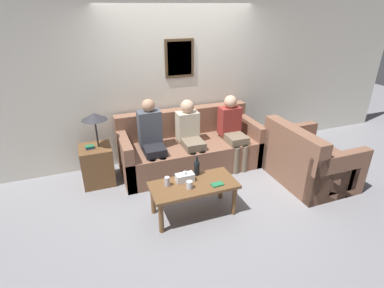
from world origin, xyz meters
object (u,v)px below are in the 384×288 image
(couch_main, at_px, (190,148))
(person_right, at_px, (232,129))
(wine_bottle, at_px, (197,168))
(person_middle, at_px, (190,134))
(person_left, at_px, (152,138))
(couch_side, at_px, (308,162))
(coffee_table, at_px, (194,188))
(drinking_glass, at_px, (189,185))

(couch_main, height_order, person_right, person_right)
(wine_bottle, distance_m, person_middle, 0.93)
(person_left, bearing_deg, couch_side, -23.35)
(coffee_table, relative_size, person_left, 0.88)
(person_middle, xyz_separation_m, person_right, (0.72, -0.05, 0.00))
(couch_side, height_order, person_right, person_right)
(couch_side, bearing_deg, drinking_glass, 96.38)
(couch_side, bearing_deg, person_left, 66.65)
(couch_main, relative_size, drinking_glass, 23.64)
(person_left, height_order, person_middle, person_left)
(coffee_table, height_order, person_middle, person_middle)
(couch_main, bearing_deg, person_middle, -106.74)
(couch_main, xyz_separation_m, coffee_table, (-0.40, -1.23, 0.07))
(wine_bottle, height_order, drinking_glass, wine_bottle)
(couch_side, relative_size, person_left, 0.97)
(couch_side, relative_size, person_middle, 1.04)
(person_middle, bearing_deg, couch_main, 73.26)
(couch_main, xyz_separation_m, person_left, (-0.66, -0.14, 0.36))
(wine_bottle, relative_size, person_left, 0.22)
(couch_side, xyz_separation_m, wine_bottle, (-1.79, 0.04, 0.24))
(wine_bottle, bearing_deg, couch_side, -1.37)
(coffee_table, distance_m, person_left, 1.15)
(couch_side, distance_m, person_middle, 1.84)
(couch_main, bearing_deg, couch_side, -35.54)
(person_left, bearing_deg, person_middle, 0.31)
(couch_side, bearing_deg, couch_main, 54.46)
(drinking_glass, distance_m, person_left, 1.18)
(coffee_table, relative_size, person_middle, 0.94)
(wine_bottle, relative_size, person_middle, 0.23)
(couch_main, distance_m, drinking_glass, 1.40)
(couch_main, distance_m, couch_side, 1.85)
(coffee_table, bearing_deg, person_left, 103.18)
(wine_bottle, relative_size, drinking_glass, 2.82)
(person_middle, height_order, person_right, person_right)
(couch_main, distance_m, person_left, 0.76)
(person_right, bearing_deg, couch_main, 164.40)
(wine_bottle, height_order, person_left, person_left)
(person_left, bearing_deg, wine_bottle, -67.25)
(person_right, bearing_deg, drinking_glass, -136.19)
(person_left, distance_m, person_middle, 0.62)
(couch_side, distance_m, drinking_glass, 2.01)
(person_middle, relative_size, person_right, 0.99)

